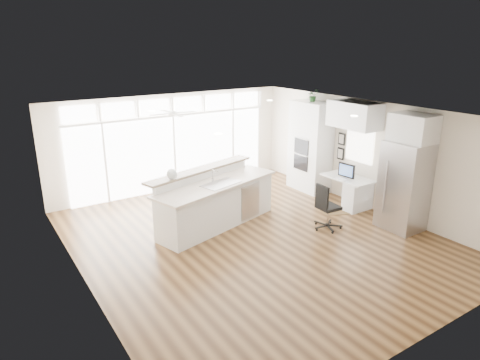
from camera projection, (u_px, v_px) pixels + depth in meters
floor at (254, 239)px, 9.23m from camera, size 7.00×8.00×0.02m
ceiling at (256, 114)px, 8.39m from camera, size 7.00×8.00×0.02m
wall_back at (173, 142)px, 11.99m from camera, size 7.00×0.04×2.70m
wall_front at (430, 258)px, 5.64m from camera, size 7.00×0.04×2.70m
wall_left at (80, 216)px, 6.98m from camera, size 0.04×8.00×2.70m
wall_right at (369, 155)px, 10.64m from camera, size 0.04×8.00×2.70m
glass_wall at (174, 153)px, 12.03m from camera, size 5.80×0.06×2.08m
transom_row at (172, 106)px, 11.62m from camera, size 5.90×0.06×0.40m
desk_window at (360, 145)px, 10.80m from camera, size 0.04×0.85×0.85m
ceiling_fan at (172, 109)px, 10.42m from camera, size 1.16×1.16×0.32m
recessed_lights at (250, 114)px, 8.56m from camera, size 3.40×3.00×0.02m
oven_cabinet at (310, 147)px, 11.93m from camera, size 0.64×1.20×2.50m
desk_nook at (347, 191)px, 10.99m from camera, size 0.72×1.30×0.76m
upper_cabinets at (354, 115)px, 10.40m from camera, size 0.64×1.30×0.64m
refrigerator at (404, 186)px, 9.47m from camera, size 0.76×0.90×2.00m
fridge_cabinet at (413, 128)px, 9.10m from camera, size 0.64×0.90×0.60m
framed_photos at (341, 146)px, 11.33m from camera, size 0.06×0.22×0.80m
kitchen_island at (217, 199)px, 9.72m from camera, size 3.39×2.00×1.26m
rug at (336, 210)px, 10.75m from camera, size 0.96×0.84×0.01m
office_chair at (329, 207)px, 9.57m from camera, size 0.58×0.54×1.06m
fishbowl at (172, 174)px, 9.06m from camera, size 0.30×0.30×0.23m
monitor at (347, 170)px, 10.77m from camera, size 0.13×0.48×0.40m
keyboard at (341, 179)px, 10.74m from camera, size 0.12×0.30×0.02m
potted_plant at (313, 97)px, 11.50m from camera, size 0.30×0.34×0.26m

